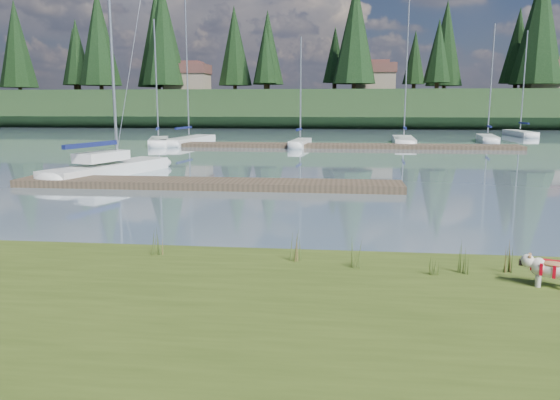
# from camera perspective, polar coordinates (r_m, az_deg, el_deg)

# --- Properties ---
(ground) EXTENTS (200.00, 200.00, 0.00)m
(ground) POSITION_cam_1_polar(r_m,az_deg,el_deg) (42.92, 4.45, 5.48)
(ground) COLOR #768F9F
(ground) RESTS_ON ground
(bank) EXTENTS (60.00, 9.00, 0.35)m
(bank) POSITION_cam_1_polar(r_m,az_deg,el_deg) (7.65, -5.89, -15.09)
(bank) COLOR #41541A
(bank) RESTS_ON ground
(ridge) EXTENTS (200.00, 20.00, 5.00)m
(ridge) POSITION_cam_1_polar(r_m,az_deg,el_deg) (85.78, 5.55, 9.43)
(ridge) COLOR #1B3118
(ridge) RESTS_ON ground
(bulldog) EXTENTS (0.89, 0.54, 0.52)m
(bulldog) POSITION_cam_1_polar(r_m,az_deg,el_deg) (10.35, 26.42, -6.39)
(bulldog) COLOR silver
(bulldog) RESTS_ON bank
(sailboat_main) EXTENTS (3.98, 8.55, 12.17)m
(sailboat_main) POSITION_cam_1_polar(r_m,az_deg,el_deg) (27.91, -16.68, 3.49)
(sailboat_main) COLOR white
(sailboat_main) RESTS_ON ground
(dock_near) EXTENTS (16.00, 2.00, 0.30)m
(dock_near) POSITION_cam_1_polar(r_m,az_deg,el_deg) (22.69, -7.69, 1.70)
(dock_near) COLOR #4C3D2C
(dock_near) RESTS_ON ground
(dock_far) EXTENTS (26.00, 2.20, 0.30)m
(dock_far) POSITION_cam_1_polar(r_m,az_deg,el_deg) (42.89, 7.13, 5.63)
(dock_far) COLOR #4C3D2C
(dock_far) RESTS_ON ground
(sailboat_bg_0) EXTENTS (3.25, 7.03, 10.16)m
(sailboat_bg_0) POSITION_cam_1_polar(r_m,az_deg,el_deg) (47.18, -12.54, 6.09)
(sailboat_bg_0) COLOR white
(sailboat_bg_0) RESTS_ON ground
(sailboat_bg_1) EXTENTS (2.91, 9.14, 13.29)m
(sailboat_bg_1) POSITION_cam_1_polar(r_m,az_deg,el_deg) (48.22, -9.10, 6.28)
(sailboat_bg_1) COLOR white
(sailboat_bg_1) RESTS_ON ground
(sailboat_bg_2) EXTENTS (1.56, 5.61, 8.59)m
(sailboat_bg_2) POSITION_cam_1_polar(r_m,az_deg,el_deg) (44.06, 2.23, 6.07)
(sailboat_bg_2) COLOR white
(sailboat_bg_2) RESTS_ON ground
(sailboat_bg_3) EXTENTS (2.08, 8.38, 12.16)m
(sailboat_bg_3) POSITION_cam_1_polar(r_m,az_deg,el_deg) (48.30, 12.75, 6.16)
(sailboat_bg_3) COLOR white
(sailboat_bg_3) RESTS_ON ground
(sailboat_bg_4) EXTENTS (2.28, 7.05, 10.34)m
(sailboat_bg_4) POSITION_cam_1_polar(r_m,az_deg,el_deg) (53.18, 20.78, 6.10)
(sailboat_bg_4) COLOR white
(sailboat_bg_4) RESTS_ON ground
(sailboat_bg_5) EXTENTS (1.77, 7.58, 10.81)m
(sailboat_bg_5) POSITION_cam_1_polar(r_m,az_deg,el_deg) (63.30, 23.58, 6.45)
(sailboat_bg_5) COLOR white
(sailboat_bg_5) RESTS_ON ground
(weed_0) EXTENTS (0.17, 0.14, 0.66)m
(weed_0) POSITION_cam_1_polar(r_m,az_deg,el_deg) (10.81, 1.66, -4.90)
(weed_0) COLOR #475B23
(weed_0) RESTS_ON bank
(weed_1) EXTENTS (0.17, 0.14, 0.58)m
(weed_1) POSITION_cam_1_polar(r_m,az_deg,el_deg) (10.48, 8.00, -5.70)
(weed_1) COLOR #475B23
(weed_1) RESTS_ON bank
(weed_2) EXTENTS (0.17, 0.14, 0.61)m
(weed_2) POSITION_cam_1_polar(r_m,az_deg,el_deg) (10.56, 18.76, -5.93)
(weed_2) COLOR #475B23
(weed_2) RESTS_ON bank
(weed_3) EXTENTS (0.17, 0.14, 0.61)m
(weed_3) POSITION_cam_1_polar(r_m,az_deg,el_deg) (11.48, -12.59, -4.38)
(weed_3) COLOR #475B23
(weed_3) RESTS_ON bank
(weed_4) EXTENTS (0.17, 0.14, 0.44)m
(weed_4) POSITION_cam_1_polar(r_m,az_deg,el_deg) (10.34, 15.73, -6.53)
(weed_4) COLOR #475B23
(weed_4) RESTS_ON bank
(weed_5) EXTENTS (0.17, 0.14, 0.65)m
(weed_5) POSITION_cam_1_polar(r_m,az_deg,el_deg) (10.86, 22.81, -5.67)
(weed_5) COLOR #475B23
(weed_5) RESTS_ON bank
(mud_lip) EXTENTS (60.00, 0.50, 0.14)m
(mud_lip) POSITION_cam_1_polar(r_m,az_deg,el_deg) (11.75, -1.28, -6.50)
(mud_lip) COLOR #33281C
(mud_lip) RESTS_ON ground
(conifer_1) EXTENTS (4.40, 4.40, 11.30)m
(conifer_1) POSITION_cam_1_polar(r_m,az_deg,el_deg) (93.82, -20.47, 14.28)
(conifer_1) COLOR #382619
(conifer_1) RESTS_ON ridge
(conifer_2) EXTENTS (6.60, 6.60, 16.05)m
(conifer_2) POSITION_cam_1_polar(r_m,az_deg,el_deg) (85.61, -12.13, 16.66)
(conifer_2) COLOR #382619
(conifer_2) RESTS_ON ridge
(conifer_3) EXTENTS (4.84, 4.84, 12.25)m
(conifer_3) POSITION_cam_1_polar(r_m,az_deg,el_deg) (85.94, -1.30, 15.64)
(conifer_3) COLOR #382619
(conifer_3) RESTS_ON ridge
(conifer_4) EXTENTS (6.16, 6.16, 15.10)m
(conifer_4) POSITION_cam_1_polar(r_m,az_deg,el_deg) (79.36, 7.85, 17.00)
(conifer_4) COLOR #382619
(conifer_4) RESTS_ON ridge
(conifer_5) EXTENTS (3.96, 3.96, 10.35)m
(conifer_5) POSITION_cam_1_polar(r_m,az_deg,el_deg) (84.17, 16.22, 14.75)
(conifer_5) COLOR #382619
(conifer_5) RESTS_ON ridge
(conifer_6) EXTENTS (7.04, 7.04, 17.00)m
(conifer_6) POSITION_cam_1_polar(r_m,az_deg,el_deg) (85.64, 25.53, 16.23)
(conifer_6) COLOR #382619
(conifer_6) RESTS_ON ridge
(house_0) EXTENTS (6.30, 5.30, 4.65)m
(house_0) POSITION_cam_1_polar(r_m,az_deg,el_deg) (86.13, -9.60, 12.54)
(house_0) COLOR gray
(house_0) RESTS_ON ridge
(house_1) EXTENTS (6.30, 5.30, 4.65)m
(house_1) POSITION_cam_1_polar(r_m,az_deg,el_deg) (83.97, 9.77, 12.60)
(house_1) COLOR gray
(house_1) RESTS_ON ridge
(house_2) EXTENTS (6.30, 5.30, 4.65)m
(house_2) POSITION_cam_1_polar(r_m,az_deg,el_deg) (86.66, 26.24, 11.65)
(house_2) COLOR gray
(house_2) RESTS_ON ridge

